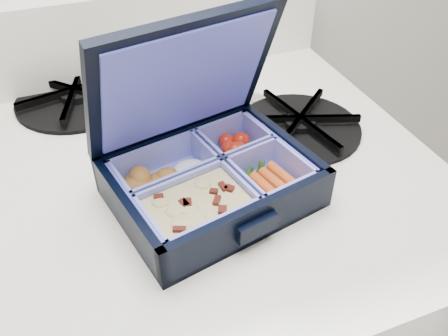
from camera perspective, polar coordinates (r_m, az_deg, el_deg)
name	(u,v)px	position (r m, az deg, el deg)	size (l,w,h in m)	color
bento_box	(212,181)	(0.54, -1.50, -1.63)	(0.22, 0.17, 0.05)	black
burner_grate	(300,122)	(0.66, 9.10, 5.51)	(0.17, 0.17, 0.02)	black
burner_grate_rear	(75,95)	(0.75, -17.44, 8.37)	(0.18, 0.18, 0.02)	black
fork	(240,128)	(0.66, 1.97, 4.87)	(0.02, 0.17, 0.01)	silver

